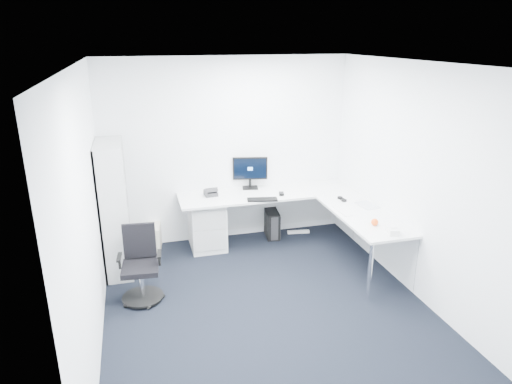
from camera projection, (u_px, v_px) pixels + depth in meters
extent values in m
plane|color=black|center=(268.00, 309.00, 5.21)|extent=(4.20, 4.20, 0.00)
plane|color=white|center=(270.00, 64.00, 4.33)|extent=(4.20, 4.20, 0.00)
cube|color=white|center=(227.00, 151.00, 6.68)|extent=(3.60, 0.02, 2.70)
cube|color=white|center=(366.00, 306.00, 2.85)|extent=(3.60, 0.02, 2.70)
cube|color=white|center=(87.00, 214.00, 4.32)|extent=(0.02, 4.20, 2.70)
cube|color=white|center=(419.00, 184.00, 5.22)|extent=(0.02, 4.20, 2.70)
cube|color=silver|center=(207.00, 223.00, 6.63)|extent=(0.49, 0.61, 0.75)
cube|color=black|center=(272.00, 223.00, 7.04)|extent=(0.24, 0.44, 0.41)
cube|color=beige|center=(155.00, 237.00, 6.63)|extent=(0.22, 0.40, 0.36)
cube|color=silver|center=(298.00, 232.00, 7.20)|extent=(0.35, 0.11, 0.04)
cube|color=black|center=(262.00, 199.00, 6.37)|extent=(0.44, 0.22, 0.02)
cube|color=black|center=(281.00, 194.00, 6.58)|extent=(0.09, 0.12, 0.04)
cube|color=silver|center=(342.00, 211.00, 5.96)|extent=(0.12, 0.38, 0.01)
sphere|color=#F45315|center=(375.00, 222.00, 5.51)|extent=(0.09, 0.09, 0.09)
cube|color=silver|center=(392.00, 230.00, 5.30)|extent=(0.16, 0.23, 0.07)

